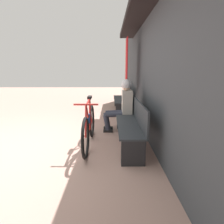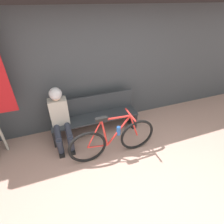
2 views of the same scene
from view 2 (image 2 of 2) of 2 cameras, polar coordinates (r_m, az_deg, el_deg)
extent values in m
plane|color=tan|center=(2.91, 12.75, -28.25)|extent=(24.00, 24.00, 0.00)
cube|color=#3D4247|center=(3.67, -4.03, 18.82)|extent=(12.00, 0.12, 3.20)
cube|color=#2D3338|center=(3.68, -5.48, -1.73)|extent=(1.81, 0.42, 0.03)
cube|color=#2D3338|center=(3.73, -6.46, 2.60)|extent=(1.81, 0.03, 0.40)
cube|color=#232326|center=(3.75, -18.08, -6.91)|extent=(0.10, 0.36, 0.40)
cube|color=#232326|center=(4.05, 6.39, -1.78)|extent=(0.10, 0.36, 0.40)
torus|color=black|center=(3.12, -7.97, -11.43)|extent=(0.67, 0.05, 0.67)
torus|color=black|center=(3.37, 8.19, -7.45)|extent=(0.67, 0.05, 0.67)
cylinder|color=red|center=(2.91, 1.40, -1.93)|extent=(0.52, 0.03, 0.07)
cylinder|color=red|center=(3.10, 2.16, -6.14)|extent=(0.45, 0.03, 0.57)
cylinder|color=red|center=(3.02, -2.43, -6.97)|extent=(0.13, 0.03, 0.59)
cylinder|color=red|center=(3.17, -4.67, -11.09)|extent=(0.37, 0.03, 0.09)
cylinder|color=red|center=(2.97, -5.82, -7.28)|extent=(0.29, 0.02, 0.53)
cylinder|color=red|center=(3.18, 7.16, -4.50)|extent=(0.20, 0.03, 0.50)
cube|color=black|center=(2.81, -3.51, -2.28)|extent=(0.20, 0.07, 0.05)
cylinder|color=red|center=(2.99, 6.02, -0.88)|extent=(0.03, 0.40, 0.03)
cylinder|color=#235199|center=(3.10, 2.16, -6.14)|extent=(0.07, 0.07, 0.17)
cylinder|color=#2D3342|center=(3.43, -17.40, -6.28)|extent=(0.11, 0.46, 0.13)
cylinder|color=#2D3342|center=(3.40, -16.56, -10.70)|extent=(0.11, 0.17, 0.37)
cube|color=black|center=(3.57, -16.09, -12.72)|extent=(0.10, 0.22, 0.06)
cylinder|color=#2D3342|center=(3.43, -14.10, -5.65)|extent=(0.11, 0.46, 0.13)
cylinder|color=#2D3342|center=(3.40, -13.20, -10.05)|extent=(0.11, 0.17, 0.37)
cube|color=black|center=(3.57, -12.86, -12.09)|extent=(0.10, 0.22, 0.06)
cube|color=#B7B2A8|center=(3.49, -16.94, 0.14)|extent=(0.34, 0.22, 0.53)
sphere|color=beige|center=(3.30, -17.92, 5.23)|extent=(0.20, 0.20, 0.20)
sphere|color=silver|center=(3.29, -18.01, 5.69)|extent=(0.23, 0.23, 0.23)
camera|label=1|loc=(4.84, 36.39, 13.58)|focal=28.00mm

